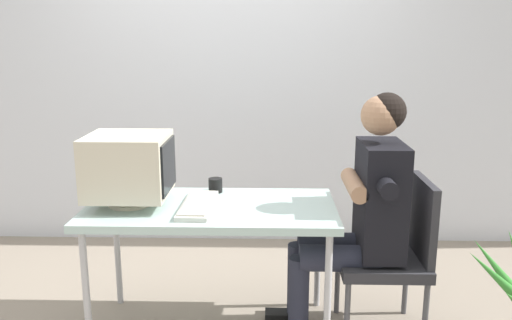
# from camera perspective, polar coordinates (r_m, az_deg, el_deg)

# --- Properties ---
(wall_back) EXTENTS (8.00, 0.10, 3.00)m
(wall_back) POSITION_cam_1_polar(r_m,az_deg,el_deg) (4.07, 1.38, 11.76)
(wall_back) COLOR silver
(wall_back) RESTS_ON ground_plane
(desk) EXTENTS (1.33, 0.67, 0.72)m
(desk) POSITION_cam_1_polar(r_m,az_deg,el_deg) (2.84, -4.89, -5.92)
(desk) COLOR #B7B7BC
(desk) RESTS_ON ground_plane
(crt_monitor) EXTENTS (0.43, 0.40, 0.38)m
(crt_monitor) POSITION_cam_1_polar(r_m,az_deg,el_deg) (2.85, -13.59, -0.63)
(crt_monitor) COLOR beige
(crt_monitor) RESTS_ON desk
(keyboard) EXTENTS (0.17, 0.47, 0.03)m
(keyboard) POSITION_cam_1_polar(r_m,az_deg,el_deg) (2.79, -6.32, -4.85)
(keyboard) COLOR silver
(keyboard) RESTS_ON desk
(office_chair) EXTENTS (0.46, 0.46, 0.88)m
(office_chair) POSITION_cam_1_polar(r_m,az_deg,el_deg) (2.96, 14.74, -9.35)
(office_chair) COLOR #4C4C51
(office_chair) RESTS_ON ground_plane
(person_seated) EXTENTS (0.71, 0.59, 1.33)m
(person_seated) POSITION_cam_1_polar(r_m,az_deg,el_deg) (2.84, 11.29, -5.12)
(person_seated) COLOR black
(person_seated) RESTS_ON ground_plane
(desk_mug) EXTENTS (0.08, 0.09, 0.08)m
(desk_mug) POSITION_cam_1_polar(r_m,az_deg,el_deg) (3.05, -4.33, -2.72)
(desk_mug) COLOR black
(desk_mug) RESTS_ON desk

